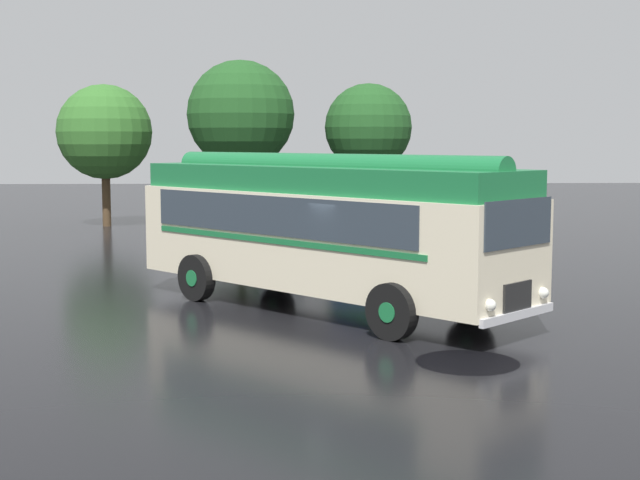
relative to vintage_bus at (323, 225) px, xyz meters
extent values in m
plane|color=black|center=(0.88, -0.82, -1.89)|extent=(120.00, 120.00, 0.00)
cube|color=beige|center=(-0.01, 0.01, -0.29)|extent=(8.69, 8.98, 2.10)
cube|color=#196B38|center=(-0.01, 0.01, 1.04)|extent=(8.41, 8.70, 0.56)
cylinder|color=#196B38|center=(-0.01, 0.01, 1.30)|extent=(6.97, 7.31, 0.60)
cube|color=#2D3842|center=(0.70, 1.10, 0.28)|extent=(5.53, 5.83, 0.84)
cube|color=#2D3842|center=(-1.13, -0.64, 0.28)|extent=(5.53, 5.83, 0.84)
cube|color=#196B38|center=(0.77, 1.02, -0.26)|extent=(5.66, 5.98, 0.12)
cube|color=#196B38|center=(-1.06, -0.71, -0.26)|extent=(5.66, 5.98, 0.12)
cube|color=#2D3842|center=(3.44, -3.63, 0.38)|extent=(1.62, 1.54, 0.88)
cube|color=black|center=(3.44, -3.64, -0.99)|extent=(0.69, 0.66, 0.56)
cube|color=silver|center=(3.46, -3.65, -1.32)|extent=(1.79, 1.71, 0.16)
sphere|color=white|center=(4.10, -3.03, -1.02)|extent=(0.22, 0.22, 0.22)
sphere|color=white|center=(2.80, -4.26, -1.02)|extent=(0.22, 0.22, 0.22)
cylinder|color=black|center=(3.07, -1.35, -1.34)|extent=(0.96, 0.99, 1.10)
cylinder|color=#196B38|center=(3.07, -1.35, -1.34)|extent=(0.50, 0.50, 0.39)
cylinder|color=black|center=(1.18, -3.14, -1.34)|extent=(0.96, 0.99, 1.10)
cylinder|color=#196B38|center=(1.18, -3.14, -1.34)|extent=(0.50, 0.50, 0.39)
cylinder|color=black|center=(-1.06, 3.01, -1.34)|extent=(0.96, 0.99, 1.10)
cylinder|color=#196B38|center=(-1.06, 3.01, -1.34)|extent=(0.50, 0.50, 0.39)
cylinder|color=black|center=(-2.95, 1.22, -1.34)|extent=(0.96, 0.99, 1.10)
cylinder|color=#196B38|center=(-2.95, 1.22, -1.34)|extent=(0.50, 0.50, 0.39)
cube|color=#4C5156|center=(-1.01, 11.37, -1.22)|extent=(1.78, 4.23, 0.70)
cube|color=#4C5156|center=(-1.00, 11.52, -0.55)|extent=(1.54, 2.21, 0.64)
cube|color=#2D3842|center=(-0.25, 11.51, -0.55)|extent=(0.06, 1.93, 0.50)
cube|color=#2D3842|center=(-1.76, 11.54, -0.55)|extent=(0.06, 1.93, 0.50)
cylinder|color=black|center=(-0.15, 10.05, -1.57)|extent=(0.21, 0.64, 0.64)
cylinder|color=black|center=(-1.91, 10.09, -1.57)|extent=(0.21, 0.64, 0.64)
cylinder|color=black|center=(-0.10, 12.66, -1.57)|extent=(0.21, 0.64, 0.64)
cylinder|color=black|center=(-1.86, 12.69, -1.57)|extent=(0.21, 0.64, 0.64)
cube|color=navy|center=(1.51, 11.43, -1.22)|extent=(1.83, 4.25, 0.70)
cube|color=navy|center=(1.51, 11.58, -0.55)|extent=(1.57, 2.23, 0.64)
cube|color=#2D3842|center=(2.27, 11.56, -0.55)|extent=(0.09, 1.93, 0.50)
cube|color=#2D3842|center=(0.75, 11.60, -0.55)|extent=(0.09, 1.93, 0.50)
cylinder|color=black|center=(2.34, 10.10, -1.57)|extent=(0.22, 0.65, 0.64)
cylinder|color=black|center=(0.59, 10.16, -1.57)|extent=(0.22, 0.65, 0.64)
cylinder|color=black|center=(2.43, 12.70, -1.57)|extent=(0.22, 0.65, 0.64)
cylinder|color=black|center=(0.67, 12.76, -1.57)|extent=(0.22, 0.65, 0.64)
cylinder|color=#4C3823|center=(-8.78, 19.93, -0.59)|extent=(0.37, 0.37, 2.60)
sphere|color=#336B28|center=(-8.78, 19.93, 2.26)|extent=(4.15, 4.15, 4.15)
sphere|color=#336B28|center=(-8.90, 19.85, 2.37)|extent=(2.42, 2.42, 2.42)
cylinder|color=#4C3823|center=(-2.76, 18.75, -0.31)|extent=(0.36, 0.36, 3.17)
sphere|color=#1E4C1E|center=(-2.76, 18.75, 3.00)|extent=(4.59, 4.59, 4.59)
sphere|color=#1E4C1E|center=(-3.05, 18.41, 2.81)|extent=(2.55, 2.55, 2.55)
cylinder|color=#4C3823|center=(2.71, 18.69, -0.43)|extent=(0.37, 0.37, 2.93)
sphere|color=#1E4C1E|center=(2.71, 18.69, 2.44)|extent=(3.75, 3.75, 3.75)
sphere|color=#1E4C1E|center=(2.54, 18.36, 2.84)|extent=(2.59, 2.59, 2.59)
cylinder|color=black|center=(2.28, -4.90, -1.89)|extent=(1.78, 1.78, 0.01)
camera|label=1|loc=(-0.80, -19.68, 1.87)|focal=50.00mm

